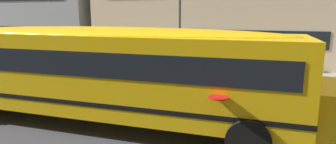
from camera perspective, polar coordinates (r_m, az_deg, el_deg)
The scene contains 6 objects.
ground_plane at distance 12.31m, azimuth -17.52°, elevation -5.57°, with size 400.00×400.00×0.00m, color #38383D.
sidewalk_far at distance 19.52m, azimuth -2.84°, elevation 1.14°, with size 120.00×3.00×0.01m, color gray.
lane_centreline at distance 12.31m, azimuth -17.52°, elevation -5.55°, with size 110.00×0.16×0.01m, color silver.
school_bus at distance 9.20m, azimuth -10.86°, elevation 0.94°, with size 13.94×3.31×3.10m.
parked_car_maroon_past_driveway at distance 20.59m, azimuth -22.62°, elevation 3.17°, with size 3.99×2.05×1.64m.
street_lamp at distance 17.90m, azimuth 2.38°, elevation 14.07°, with size 0.44×0.44×6.80m.
Camera 1 is at (7.12, -9.42, 3.48)m, focal length 30.65 mm.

